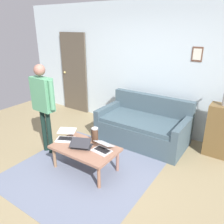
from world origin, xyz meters
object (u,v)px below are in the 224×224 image
interior_door (74,73)px  laptop_left (81,145)px  coffee_table (85,150)px  couch (143,127)px  laptop_center (103,148)px  person_standing (43,98)px  side_shelf (219,131)px  french_press (95,135)px  laptop_right (66,136)px

interior_door → laptop_left: size_ratio=5.24×
coffee_table → laptop_left: (0.04, 0.04, 0.09)m
interior_door → laptop_left: interior_door is taller
couch → coffee_table: size_ratio=1.65×
laptop_center → person_standing: bearing=2.1°
couch → coffee_table: bearing=76.7°
coffee_table → laptop_center: laptop_center is taller
interior_door → person_standing: bearing=119.1°
couch → laptop_center: (0.04, 1.33, 0.15)m
interior_door → couch: bearing=166.5°
laptop_center → side_shelf: bearing=-130.8°
interior_door → french_press: 2.73m
laptop_right → french_press: 0.53m
couch → laptop_left: (0.37, 1.44, 0.15)m
laptop_center → laptop_left: bearing=18.9°
laptop_center → laptop_right: laptop_center is taller
side_shelf → laptop_right: bearing=37.7°
coffee_table → laptop_right: size_ratio=2.46×
couch → person_standing: person_standing is taller
laptop_center → french_press: french_press is taller
interior_door → laptop_right: bearing=128.9°
french_press → side_shelf: (-1.65, -1.45, -0.06)m
couch → french_press: couch is taller
couch → person_standing: size_ratio=1.06×
laptop_left → laptop_center: 0.35m
side_shelf → laptop_center: bearing=49.2°
person_standing → interior_door: bearing=-60.9°
person_standing → coffee_table: bearing=178.0°
laptop_left → side_shelf: side_shelf is taller
french_press → person_standing: 1.11m
couch → laptop_left: bearing=75.5°
coffee_table → side_shelf: 2.37m
side_shelf → person_standing: bearing=32.3°
laptop_left → laptop_right: 0.42m
interior_door → laptop_center: 3.04m
laptop_left → person_standing: (0.90, -0.07, 0.59)m
interior_door → side_shelf: bearing=175.5°
laptop_left → coffee_table: bearing=-138.4°
interior_door → person_standing: 2.22m
laptop_left → french_press: (-0.07, -0.26, 0.09)m
french_press → side_shelf: size_ratio=0.30×
couch → laptop_right: bearing=60.1°
laptop_center → laptop_right: bearing=3.1°
laptop_left → side_shelf: size_ratio=0.41×
couch → side_shelf: bearing=-168.5°
interior_door → coffee_table: (-2.02, 1.97, -0.66)m
side_shelf → person_standing: 3.14m
coffee_table → laptop_center: 0.31m
laptop_left → laptop_center: laptop_left is taller
laptop_left → laptop_right: (0.41, -0.07, 0.00)m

